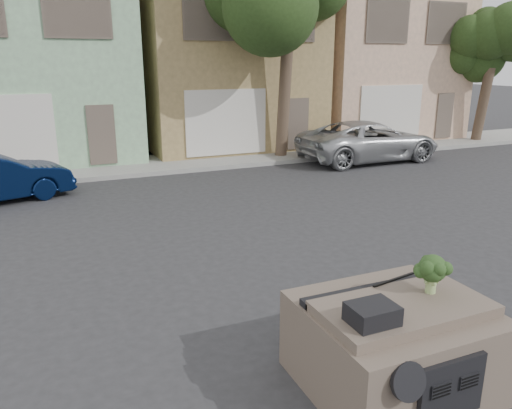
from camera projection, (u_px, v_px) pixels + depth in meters
ground_plane at (278, 283)px, 8.56m from camera, size 120.00×120.00×0.00m
sidewalk at (149, 165)px, 17.78m from camera, size 40.00×3.00×0.15m
townhouse_mint at (29, 57)px, 18.93m from camera, size 7.20×8.20×7.55m
townhouse_tan at (216, 58)px, 21.80m from camera, size 7.20×8.20×7.55m
townhouse_beige at (360, 58)px, 24.67m from camera, size 7.20×8.20×7.55m
silver_pickup at (368, 161)px, 18.91m from camera, size 5.44×2.53×1.51m
tree_near at (285, 43)px, 17.91m from camera, size 4.40×4.00×8.50m
tree_far at (486, 76)px, 22.09m from camera, size 3.20×3.00×6.00m
car_dashboard at (392, 342)px, 5.76m from camera, size 2.00×1.80×1.12m
instrument_hump at (372, 314)px, 5.04m from camera, size 0.48×0.38×0.20m
wiper_arm at (394, 279)px, 6.04m from camera, size 0.69×0.15×0.02m
broccoli at (432, 274)px, 5.67m from camera, size 0.53×0.53×0.47m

